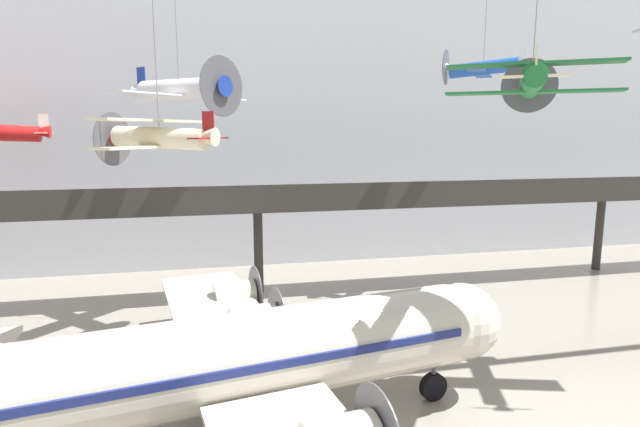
{
  "coord_description": "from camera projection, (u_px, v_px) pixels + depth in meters",
  "views": [
    {
      "loc": [
        -3.24,
        -10.96,
        12.31
      ],
      "look_at": [
        1.77,
        12.22,
        8.37
      ],
      "focal_mm": 28.0,
      "sensor_mm": 36.0,
      "label": 1
    }
  ],
  "objects": [
    {
      "name": "mezzanine_walkway",
      "position": [
        259.0,
        205.0,
        36.51
      ],
      "size": [
        110.0,
        3.2,
        8.57
      ],
      "color": "#2D2B28",
      "rests_on": "ground"
    },
    {
      "name": "hangar_back_wall",
      "position": [
        247.0,
        120.0,
        45.4
      ],
      "size": [
        140.0,
        3.0,
        26.58
      ],
      "color": "silver",
      "rests_on": "ground"
    },
    {
      "name": "suspended_plane_blue_trainer",
      "position": [
        483.0,
        68.0,
        34.1
      ],
      "size": [
        5.69,
        6.12,
        5.66
      ],
      "rotation": [
        0.0,
        0.0,
        2.5
      ],
      "color": "#1E4CAD"
    },
    {
      "name": "airliner_silver_main",
      "position": [
        231.0,
        361.0,
        19.09
      ],
      "size": [
        25.33,
        29.15,
        10.4
      ],
      "rotation": [
        0.0,
        0.0,
        0.17
      ],
      "color": "beige",
      "rests_on": "ground"
    },
    {
      "name": "suspended_plane_white_twin",
      "position": [
        179.0,
        90.0,
        30.55
      ],
      "size": [
        8.23,
        8.22,
        8.04
      ],
      "rotation": [
        0.0,
        0.0,
        5.49
      ],
      "color": "silver"
    },
    {
      "name": "suspended_plane_cream_biplane",
      "position": [
        159.0,
        137.0,
        20.28
      ],
      "size": [
        5.36,
        5.93,
        10.17
      ],
      "rotation": [
        0.0,
        0.0,
        2.6
      ],
      "color": "beige"
    },
    {
      "name": "suspended_plane_green_biplane",
      "position": [
        532.0,
        81.0,
        19.64
      ],
      "size": [
        6.14,
        5.59,
        8.03
      ],
      "rotation": [
        0.0,
        0.0,
        1.01
      ],
      "color": "#1E6B33"
    }
  ]
}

